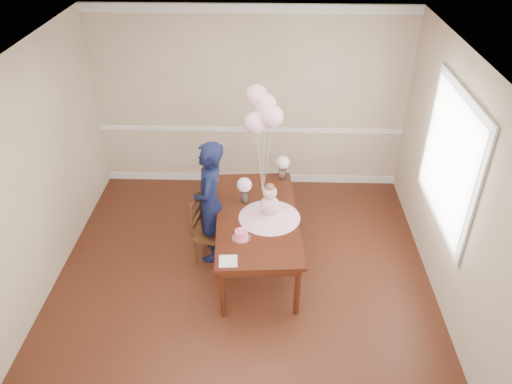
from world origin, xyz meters
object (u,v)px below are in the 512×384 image
woman (210,202)px  birthday_cake (241,234)px  dining_chair_seat (211,233)px  dining_table_top (257,217)px

woman → birthday_cake: bearing=36.5°
birthday_cake → dining_chair_seat: size_ratio=0.37×
birthday_cake → woman: bearing=125.6°
dining_table_top → dining_chair_seat: size_ratio=4.93×
dining_table_top → dining_chair_seat: dining_table_top is taller
dining_table_top → birthday_cake: (-0.16, -0.44, 0.08)m
dining_table_top → woman: bearing=163.2°
dining_table_top → birthday_cake: birthday_cake is taller
birthday_cake → woman: 0.70m
dining_chair_seat → woman: 0.41m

